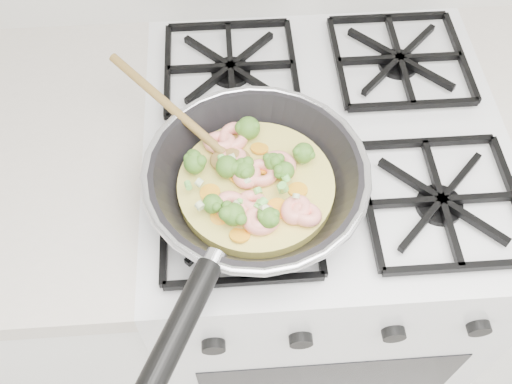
{
  "coord_description": "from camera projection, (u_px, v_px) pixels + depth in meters",
  "views": [
    {
      "loc": [
        -0.16,
        1.11,
        1.63
      ],
      "look_at": [
        -0.12,
        1.58,
        0.93
      ],
      "focal_mm": 40.36,
      "sensor_mm": 36.0,
      "label": 1
    }
  ],
  "objects": [
    {
      "name": "skillet",
      "position": [
        254.0,
        183.0,
        0.82
      ],
      "size": [
        0.38,
        0.53,
        0.09
      ],
      "rotation": [
        0.0,
        0.0,
        0.04
      ],
      "color": "black",
      "rests_on": "stove"
    },
    {
      "name": "stove",
      "position": [
        307.0,
        258.0,
        1.31
      ],
      "size": [
        0.6,
        0.6,
        0.92
      ],
      "color": "white",
      "rests_on": "ground"
    }
  ]
}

